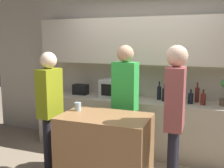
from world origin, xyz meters
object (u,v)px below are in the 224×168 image
(microwave, at_px, (117,88))
(bottle_7, at_px, (203,99))
(bottle_2, at_px, (172,94))
(person_left, at_px, (50,103))
(bottle_0, at_px, (159,93))
(person_center, at_px, (125,96))
(bottle_4, at_px, (182,98))
(bottle_6, at_px, (197,95))
(bottle_1, at_px, (165,94))
(bottle_3, at_px, (178,94))
(toaster, at_px, (81,89))
(person_right, at_px, (175,110))
(cup_0, at_px, (78,106))
(bottle_5, at_px, (191,98))

(microwave, distance_m, bottle_7, 1.39)
(bottle_2, xyz_separation_m, person_left, (-1.43, -1.26, 0.02))
(bottle_0, xyz_separation_m, person_center, (-0.35, -0.73, 0.07))
(microwave, xyz_separation_m, bottle_4, (1.08, -0.12, -0.06))
(bottle_0, relative_size, bottle_6, 0.96)
(bottle_1, bearing_deg, bottle_3, 4.81)
(toaster, bearing_deg, person_right, -35.04)
(bottle_2, relative_size, person_center, 0.15)
(bottle_7, relative_size, cup_0, 2.20)
(bottle_5, bearing_deg, cup_0, -140.05)
(bottle_5, relative_size, person_left, 0.13)
(bottle_5, xyz_separation_m, person_center, (-0.85, -0.62, 0.09))
(microwave, relative_size, person_center, 0.29)
(bottle_5, relative_size, bottle_7, 0.95)
(toaster, xyz_separation_m, person_center, (1.04, -0.67, 0.09))
(bottle_0, relative_size, bottle_7, 1.28)
(bottle_7, xyz_separation_m, person_left, (-1.92, -1.11, 0.03))
(bottle_2, relative_size, bottle_3, 0.85)
(bottle_2, distance_m, person_left, 1.91)
(bottle_2, height_order, bottle_4, bottle_2)
(bottle_5, bearing_deg, toaster, 178.42)
(bottle_3, xyz_separation_m, bottle_4, (0.07, -0.12, -0.02))
(bottle_7, bearing_deg, bottle_0, 168.12)
(bottle_0, distance_m, person_center, 0.81)
(bottle_5, distance_m, bottle_7, 0.18)
(cup_0, bearing_deg, bottle_3, 45.70)
(bottle_6, bearing_deg, bottle_0, -176.97)
(toaster, bearing_deg, microwave, -0.13)
(toaster, bearing_deg, bottle_4, -3.95)
(microwave, relative_size, bottle_6, 1.66)
(toaster, distance_m, bottle_0, 1.39)
(cup_0, xyz_separation_m, person_center, (0.48, 0.49, 0.08))
(microwave, xyz_separation_m, bottle_3, (1.01, -0.00, -0.03))
(bottle_2, relative_size, bottle_7, 1.11)
(toaster, bearing_deg, person_left, -82.60)
(bottle_3, distance_m, bottle_4, 0.14)
(bottle_1, bearing_deg, microwave, 178.54)
(bottle_1, xyz_separation_m, person_center, (-0.45, -0.65, 0.07))
(toaster, distance_m, bottle_5, 1.89)
(person_center, bearing_deg, bottle_0, -109.24)
(bottle_4, bearing_deg, toaster, 176.05)
(microwave, bearing_deg, person_right, -48.52)
(microwave, xyz_separation_m, bottle_0, (0.70, 0.06, -0.03))
(bottle_1, xyz_separation_m, person_left, (-1.34, -1.17, 0.01))
(bottle_1, height_order, bottle_2, bottle_1)
(bottle_0, xyz_separation_m, bottle_3, (0.30, -0.06, 0.00))
(person_left, bearing_deg, microwave, 161.33)
(toaster, distance_m, bottle_6, 1.98)
(bottle_3, height_order, cup_0, bottle_3)
(toaster, height_order, bottle_0, bottle_0)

